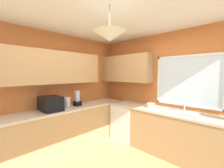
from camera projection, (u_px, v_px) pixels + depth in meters
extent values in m
cube|color=#D17238|center=(166.00, 90.00, 3.36)|extent=(3.78, 0.06, 2.60)
cube|color=#D17238|center=(53.00, 90.00, 3.34)|extent=(0.06, 3.75, 2.60)
cube|color=white|center=(110.00, 2.00, 1.95)|extent=(3.78, 3.75, 0.06)
cube|color=silver|center=(188.00, 81.00, 3.00)|extent=(1.22, 0.02, 0.98)
cube|color=white|center=(188.00, 56.00, 2.96)|extent=(1.30, 0.04, 0.04)
cube|color=white|center=(186.00, 105.00, 3.03)|extent=(1.30, 0.04, 0.04)
cube|color=white|center=(159.00, 80.00, 3.43)|extent=(0.04, 0.04, 1.06)
cube|color=tan|center=(46.00, 67.00, 3.03)|extent=(0.32, 2.54, 0.70)
cube|color=tan|center=(125.00, 69.00, 3.93)|extent=(1.53, 0.32, 0.70)
cylinder|color=#B7B7BC|center=(110.00, 18.00, 1.96)|extent=(0.02, 0.02, 0.35)
cone|color=silver|center=(110.00, 36.00, 1.98)|extent=(0.44, 0.44, 0.14)
cube|color=tan|center=(60.00, 130.00, 3.16)|extent=(0.62, 3.33, 0.87)
cube|color=beige|center=(60.00, 110.00, 3.13)|extent=(0.65, 3.36, 0.04)
cube|color=tan|center=(168.00, 133.00, 3.03)|extent=(2.84, 0.62, 0.87)
cube|color=beige|center=(169.00, 111.00, 3.00)|extent=(2.87, 0.65, 0.04)
cube|color=white|center=(127.00, 122.00, 3.75)|extent=(0.60, 0.60, 0.87)
cube|color=black|center=(51.00, 104.00, 2.98)|extent=(0.48, 0.36, 0.29)
cylinder|color=#B7B7BC|center=(67.00, 103.00, 3.22)|extent=(0.15, 0.15, 0.24)
cube|color=#9EA0A5|center=(181.00, 112.00, 2.83)|extent=(0.65, 0.40, 0.02)
cylinder|color=#B7B7BC|center=(184.00, 107.00, 2.93)|extent=(0.03, 0.03, 0.18)
cylinder|color=#B7B7BC|center=(183.00, 103.00, 2.86)|extent=(0.02, 0.20, 0.02)
cylinder|color=beige|center=(151.00, 105.00, 3.28)|extent=(0.18, 0.18, 0.09)
cube|color=black|center=(77.00, 103.00, 3.43)|extent=(0.15, 0.15, 0.11)
cylinder|color=#B2BCC6|center=(77.00, 96.00, 3.42)|extent=(0.12, 0.12, 0.25)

